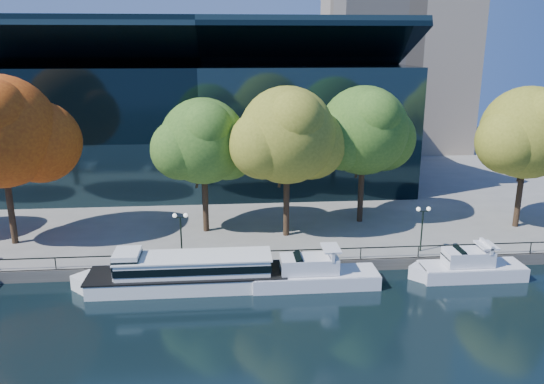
{
  "coord_description": "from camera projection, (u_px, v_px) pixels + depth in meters",
  "views": [
    {
      "loc": [
        -0.99,
        -37.54,
        18.51
      ],
      "look_at": [
        2.9,
        8.0,
        5.69
      ],
      "focal_mm": 35.0,
      "sensor_mm": 36.0,
      "label": 1
    }
  ],
  "objects": [
    {
      "name": "promenade",
      "position": [
        235.0,
        174.0,
        75.85
      ],
      "size": [
        90.0,
        67.08,
        1.0
      ],
      "color": "slate",
      "rests_on": "ground"
    },
    {
      "name": "ground",
      "position": [
        244.0,
        291.0,
        41.09
      ],
      "size": [
        160.0,
        160.0,
        0.0
      ],
      "primitive_type": "plane",
      "color": "black",
      "rests_on": "ground"
    },
    {
      "name": "convention_building",
      "position": [
        204.0,
        123.0,
        68.96
      ],
      "size": [
        50.0,
        24.57,
        21.43
      ],
      "color": "black",
      "rests_on": "ground"
    },
    {
      "name": "cruiser_far",
      "position": [
        467.0,
        267.0,
        43.17
      ],
      "size": [
        9.48,
        2.63,
        3.1
      ],
      "color": "silver",
      "rests_on": "ground"
    },
    {
      "name": "tree_1",
      "position": [
        2.0,
        134.0,
        45.52
      ],
      "size": [
        12.25,
        10.04,
        15.12
      ],
      "color": "black",
      "rests_on": "promenade"
    },
    {
      "name": "cruiser_near",
      "position": [
        310.0,
        274.0,
        41.76
      ],
      "size": [
        11.06,
        2.85,
        3.2
      ],
      "color": "silver",
      "rests_on": "ground"
    },
    {
      "name": "tree_4",
      "position": [
        366.0,
        132.0,
        51.69
      ],
      "size": [
        10.87,
        8.91,
        13.69
      ],
      "color": "black",
      "rests_on": "promenade"
    },
    {
      "name": "tree_5",
      "position": [
        529.0,
        135.0,
        50.21
      ],
      "size": [
        10.97,
        9.0,
        13.76
      ],
      "color": "black",
      "rests_on": "promenade"
    },
    {
      "name": "tree_3",
      "position": [
        289.0,
        137.0,
        47.71
      ],
      "size": [
        11.04,
        9.05,
        13.97
      ],
      "color": "black",
      "rests_on": "promenade"
    },
    {
      "name": "tour_boat",
      "position": [
        182.0,
        271.0,
        41.36
      ],
      "size": [
        16.76,
        3.74,
        3.18
      ],
      "color": "white",
      "rests_on": "ground"
    },
    {
      "name": "railing",
      "position": [
        242.0,
        252.0,
        43.69
      ],
      "size": [
        88.2,
        0.08,
        0.99
      ],
      "color": "black",
      "rests_on": "promenade"
    },
    {
      "name": "lamp_2",
      "position": [
        423.0,
        219.0,
        45.62
      ],
      "size": [
        1.26,
        0.36,
        4.03
      ],
      "color": "black",
      "rests_on": "promenade"
    },
    {
      "name": "tree_2",
      "position": [
        205.0,
        143.0,
        49.06
      ],
      "size": [
        10.02,
        8.21,
        12.81
      ],
      "color": "black",
      "rests_on": "promenade"
    },
    {
      "name": "lamp_1",
      "position": [
        181.0,
        225.0,
        43.92
      ],
      "size": [
        1.26,
        0.36,
        4.03
      ],
      "color": "black",
      "rests_on": "promenade"
    }
  ]
}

